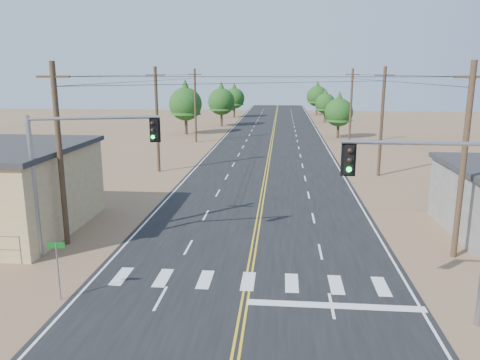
# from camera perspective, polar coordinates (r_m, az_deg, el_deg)

# --- Properties ---
(road) EXTENTS (15.00, 200.00, 0.02)m
(road) POSITION_cam_1_polar(r_m,az_deg,el_deg) (42.95, 3.14, 0.28)
(road) COLOR black
(road) RESTS_ON ground
(utility_pole_left_near) EXTENTS (1.80, 0.30, 10.00)m
(utility_pole_left_near) POSITION_cam_1_polar(r_m,az_deg,el_deg) (27.04, -21.11, 2.97)
(utility_pole_left_near) COLOR #4C3826
(utility_pole_left_near) RESTS_ON ground
(utility_pole_left_mid) EXTENTS (1.80, 0.30, 10.00)m
(utility_pole_left_mid) POSITION_cam_1_polar(r_m,az_deg,el_deg) (45.68, -10.08, 7.35)
(utility_pole_left_mid) COLOR #4C3826
(utility_pole_left_mid) RESTS_ON ground
(utility_pole_left_far) EXTENTS (1.80, 0.30, 10.00)m
(utility_pole_left_far) POSITION_cam_1_polar(r_m,az_deg,el_deg) (65.14, -5.47, 9.09)
(utility_pole_left_far) COLOR #4C3826
(utility_pole_left_far) RESTS_ON ground
(utility_pole_right_near) EXTENTS (1.80, 0.30, 10.00)m
(utility_pole_right_near) POSITION_cam_1_polar(r_m,az_deg,el_deg) (25.91, 25.60, 2.16)
(utility_pole_right_near) COLOR #4C3826
(utility_pole_right_near) RESTS_ON ground
(utility_pole_right_mid) EXTENTS (1.80, 0.30, 10.00)m
(utility_pole_right_mid) POSITION_cam_1_polar(r_m,az_deg,el_deg) (45.03, 16.89, 6.92)
(utility_pole_right_mid) COLOR #4C3826
(utility_pole_right_mid) RESTS_ON ground
(utility_pole_right_far) EXTENTS (1.80, 0.30, 10.00)m
(utility_pole_right_far) POSITION_cam_1_polar(r_m,az_deg,el_deg) (64.68, 13.37, 8.77)
(utility_pole_right_far) COLOR #4C3826
(utility_pole_right_far) RESTS_ON ground
(signal_mast_left) EXTENTS (6.29, 2.01, 7.38)m
(signal_mast_left) POSITION_cam_1_polar(r_m,az_deg,el_deg) (25.17, -19.87, 2.17)
(signal_mast_left) COLOR gray
(signal_mast_left) RESTS_ON ground
(signal_mast_right) EXTENTS (5.53, 0.43, 7.15)m
(signal_mast_right) POSITION_cam_1_polar(r_m,az_deg,el_deg) (18.51, 23.89, -2.53)
(signal_mast_right) COLOR gray
(signal_mast_right) RESTS_ON ground
(street_sign) EXTENTS (0.76, 0.08, 2.56)m
(street_sign) POSITION_cam_1_polar(r_m,az_deg,el_deg) (21.17, -21.37, -9.25)
(street_sign) COLOR gray
(street_sign) RESTS_ON ground
(tree_left_near) EXTENTS (5.11, 5.11, 8.52)m
(tree_left_near) POSITION_cam_1_polar(r_m,az_deg,el_deg) (74.02, -6.67, 9.58)
(tree_left_near) COLOR #3F2D1E
(tree_left_near) RESTS_ON ground
(tree_left_mid) EXTENTS (4.79, 4.79, 7.99)m
(tree_left_mid) POSITION_cam_1_polar(r_m,az_deg,el_deg) (85.02, -2.29, 9.85)
(tree_left_mid) COLOR #3F2D1E
(tree_left_mid) RESTS_ON ground
(tree_left_far) EXTENTS (4.46, 4.46, 7.43)m
(tree_left_far) POSITION_cam_1_polar(r_m,az_deg,el_deg) (102.20, -0.72, 10.18)
(tree_left_far) COLOR #3F2D1E
(tree_left_far) RESTS_ON ground
(tree_right_near) EXTENTS (4.12, 4.12, 6.87)m
(tree_right_near) POSITION_cam_1_polar(r_m,az_deg,el_deg) (70.52, 11.97, 8.41)
(tree_right_near) COLOR #3F2D1E
(tree_right_near) RESTS_ON ground
(tree_right_mid) EXTENTS (3.94, 3.94, 6.56)m
(tree_right_mid) POSITION_cam_1_polar(r_m,az_deg,el_deg) (93.28, 10.37, 9.39)
(tree_right_mid) COLOR #3F2D1E
(tree_right_mid) RESTS_ON ground
(tree_right_far) EXTENTS (4.66, 4.66, 7.77)m
(tree_right_far) POSITION_cam_1_polar(r_m,az_deg,el_deg) (109.21, 9.40, 10.30)
(tree_right_far) COLOR #3F2D1E
(tree_right_far) RESTS_ON ground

